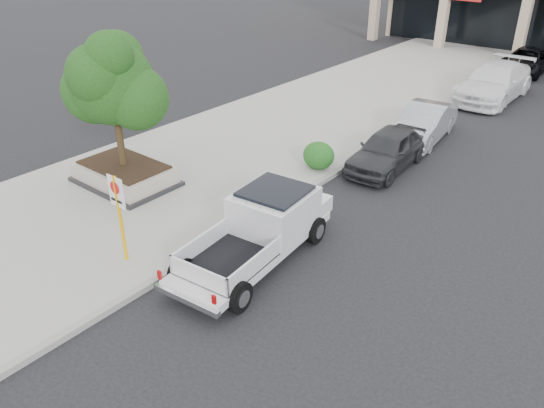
{
  "coord_description": "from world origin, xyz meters",
  "views": [
    {
      "loc": [
        7.06,
        -7.77,
        7.7
      ],
      "look_at": [
        -0.48,
        1.5,
        1.23
      ],
      "focal_mm": 35.0,
      "sensor_mm": 36.0,
      "label": 1
    }
  ],
  "objects_px": {
    "planter": "(125,174)",
    "pickup_truck": "(253,233)",
    "planter_tree": "(119,83)",
    "curb_car_a": "(388,150)",
    "no_parking_sign": "(119,208)",
    "curb_car_b": "(424,123)",
    "curb_car_c": "(494,82)",
    "curb_car_d": "(527,61)"
  },
  "relations": [
    {
      "from": "planter",
      "to": "pickup_truck",
      "type": "height_order",
      "value": "pickup_truck"
    },
    {
      "from": "planter_tree",
      "to": "pickup_truck",
      "type": "height_order",
      "value": "planter_tree"
    },
    {
      "from": "planter",
      "to": "curb_car_a",
      "type": "distance_m",
      "value": 8.83
    },
    {
      "from": "no_parking_sign",
      "to": "pickup_truck",
      "type": "relative_size",
      "value": 0.44
    },
    {
      "from": "curb_car_b",
      "to": "curb_car_c",
      "type": "xyz_separation_m",
      "value": [
        0.25,
        7.06,
        0.14
      ]
    },
    {
      "from": "planter_tree",
      "to": "curb_car_b",
      "type": "distance_m",
      "value": 11.53
    },
    {
      "from": "curb_car_b",
      "to": "curb_car_d",
      "type": "height_order",
      "value": "curb_car_b"
    },
    {
      "from": "pickup_truck",
      "to": "curb_car_c",
      "type": "height_order",
      "value": "curb_car_c"
    },
    {
      "from": "no_parking_sign",
      "to": "curb_car_d",
      "type": "height_order",
      "value": "no_parking_sign"
    },
    {
      "from": "no_parking_sign",
      "to": "curb_car_d",
      "type": "xyz_separation_m",
      "value": [
        2.02,
        25.84,
        -0.97
      ]
    },
    {
      "from": "curb_car_c",
      "to": "curb_car_d",
      "type": "distance_m",
      "value": 6.16
    },
    {
      "from": "planter",
      "to": "no_parking_sign",
      "type": "xyz_separation_m",
      "value": [
        3.58,
        -2.71,
        1.16
      ]
    },
    {
      "from": "curb_car_d",
      "to": "curb_car_c",
      "type": "bearing_deg",
      "value": -87.12
    },
    {
      "from": "planter_tree",
      "to": "curb_car_c",
      "type": "distance_m",
      "value": 17.96
    },
    {
      "from": "no_parking_sign",
      "to": "curb_car_a",
      "type": "height_order",
      "value": "no_parking_sign"
    },
    {
      "from": "curb_car_a",
      "to": "curb_car_b",
      "type": "relative_size",
      "value": 0.96
    },
    {
      "from": "planter",
      "to": "no_parking_sign",
      "type": "bearing_deg",
      "value": -37.11
    },
    {
      "from": "planter_tree",
      "to": "no_parking_sign",
      "type": "distance_m",
      "value": 4.82
    },
    {
      "from": "planter",
      "to": "curb_car_b",
      "type": "xyz_separation_m",
      "value": [
        5.61,
        9.93,
        0.22
      ]
    },
    {
      "from": "planter",
      "to": "curb_car_b",
      "type": "height_order",
      "value": "curb_car_b"
    },
    {
      "from": "curb_car_a",
      "to": "curb_car_d",
      "type": "xyz_separation_m",
      "value": [
        -0.2,
        16.47,
        -0.02
      ]
    },
    {
      "from": "planter",
      "to": "curb_car_a",
      "type": "height_order",
      "value": "curb_car_a"
    },
    {
      "from": "planter_tree",
      "to": "planter",
      "type": "bearing_deg",
      "value": -131.03
    },
    {
      "from": "planter",
      "to": "curb_car_c",
      "type": "distance_m",
      "value": 17.97
    },
    {
      "from": "pickup_truck",
      "to": "curb_car_a",
      "type": "distance_m",
      "value": 7.24
    },
    {
      "from": "pickup_truck",
      "to": "curb_car_a",
      "type": "relative_size",
      "value": 1.3
    },
    {
      "from": "pickup_truck",
      "to": "curb_car_c",
      "type": "distance_m",
      "value": 17.56
    },
    {
      "from": "planter",
      "to": "planter_tree",
      "type": "relative_size",
      "value": 0.8
    },
    {
      "from": "curb_car_b",
      "to": "planter",
      "type": "bearing_deg",
      "value": -126.2
    },
    {
      "from": "pickup_truck",
      "to": "curb_car_b",
      "type": "relative_size",
      "value": 1.25
    },
    {
      "from": "curb_car_a",
      "to": "curb_car_d",
      "type": "relative_size",
      "value": 0.84
    },
    {
      "from": "curb_car_a",
      "to": "curb_car_d",
      "type": "height_order",
      "value": "curb_car_a"
    },
    {
      "from": "no_parking_sign",
      "to": "pickup_truck",
      "type": "bearing_deg",
      "value": 41.79
    },
    {
      "from": "pickup_truck",
      "to": "curb_car_d",
      "type": "xyz_separation_m",
      "value": [
        -0.36,
        23.71,
        -0.16
      ]
    },
    {
      "from": "curb_car_b",
      "to": "planter_tree",
      "type": "bearing_deg",
      "value": -125.99
    },
    {
      "from": "planter_tree",
      "to": "curb_car_a",
      "type": "height_order",
      "value": "planter_tree"
    },
    {
      "from": "planter_tree",
      "to": "curb_car_c",
      "type": "height_order",
      "value": "planter_tree"
    },
    {
      "from": "planter_tree",
      "to": "curb_car_c",
      "type": "xyz_separation_m",
      "value": [
        5.73,
        16.83,
        -2.58
      ]
    },
    {
      "from": "curb_car_a",
      "to": "curb_car_c",
      "type": "xyz_separation_m",
      "value": [
        0.07,
        10.32,
        0.15
      ]
    },
    {
      "from": "curb_car_b",
      "to": "curb_car_d",
      "type": "xyz_separation_m",
      "value": [
        -0.02,
        13.21,
        -0.02
      ]
    },
    {
      "from": "planter",
      "to": "pickup_truck",
      "type": "distance_m",
      "value": 5.99
    },
    {
      "from": "curb_car_d",
      "to": "planter",
      "type": "bearing_deg",
      "value": -103.19
    }
  ]
}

